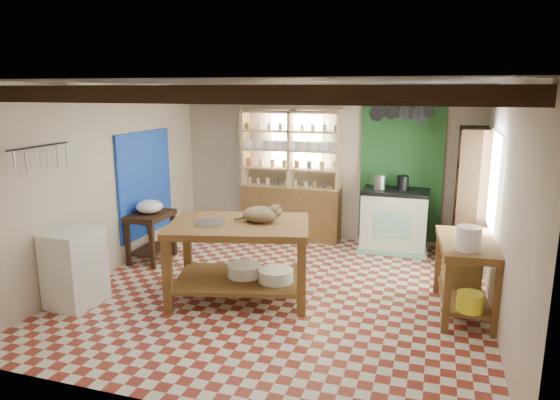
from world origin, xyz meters
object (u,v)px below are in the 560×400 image
(stove, at_px, (394,220))
(prep_table, at_px, (151,237))
(cat, at_px, (260,214))
(white_cabinet, at_px, (75,268))
(right_counter, at_px, (465,277))
(work_table, at_px, (240,260))

(stove, bearing_deg, prep_table, -154.89)
(stove, xyz_separation_m, cat, (-1.42, -2.32, 0.55))
(prep_table, distance_m, cat, 2.23)
(stove, bearing_deg, cat, -121.36)
(white_cabinet, bearing_deg, cat, 27.41)
(stove, height_order, right_counter, stove)
(work_table, relative_size, prep_table, 2.27)
(stove, bearing_deg, right_counter, -65.07)
(work_table, bearing_deg, stove, 41.43)
(work_table, relative_size, right_counter, 1.38)
(white_cabinet, distance_m, cat, 2.28)
(cat, bearing_deg, prep_table, 135.45)
(stove, relative_size, cat, 2.36)
(stove, distance_m, white_cabinet, 4.71)
(work_table, xyz_separation_m, cat, (0.23, 0.11, 0.57))
(work_table, distance_m, prep_table, 1.95)
(right_counter, bearing_deg, work_table, -177.38)
(prep_table, height_order, cat, cat)
(cat, bearing_deg, right_counter, -18.90)
(prep_table, relative_size, right_counter, 0.61)
(work_table, distance_m, stove, 2.94)
(prep_table, height_order, white_cabinet, white_cabinet)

